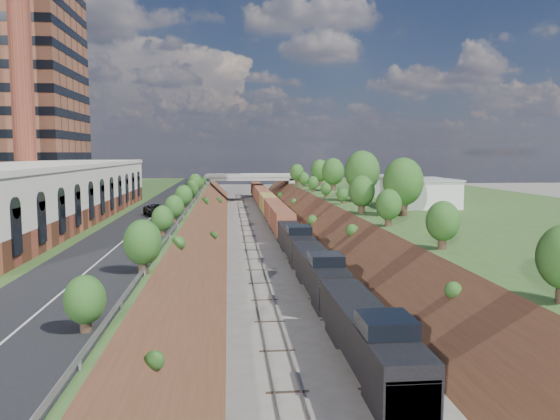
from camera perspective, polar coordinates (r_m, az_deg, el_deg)
The scene contains 19 objects.
ground at distance 32.68m, azimuth 5.43°, elevation -17.90°, with size 400.00×400.00×0.00m, color #6B665B.
platform_left at distance 94.01m, azimuth -22.24°, elevation -1.00°, with size 44.00×180.00×5.00m, color #365623.
platform_right at distance 97.96m, azimuth 17.92°, elevation -0.58°, with size 44.00×180.00×5.00m, color #365623.
embankment_left at distance 90.46m, azimuth -8.70°, elevation -2.48°, with size 7.07×180.00×7.07m, color brown.
embankment_right at distance 91.84m, azimuth 5.15°, elevation -2.30°, with size 7.07×180.00×7.07m, color brown.
rail_left_track at distance 90.34m, azimuth -3.37°, elevation -2.37°, with size 1.58×180.00×0.18m, color gray.
rail_right_track at distance 90.67m, azimuth -0.08°, elevation -2.33°, with size 1.58×180.00×0.18m, color gray.
road at distance 90.23m, azimuth -11.60°, elevation 0.68°, with size 8.00×180.00×0.10m, color black.
guardrail at distance 89.64m, azimuth -9.02°, elevation 1.01°, with size 0.10×171.00×0.70m.
commercial_building at distance 71.07m, azimuth -23.67°, elevation 1.69°, with size 14.30×62.30×7.00m.
highrise_tower at distance 110.08m, azimuth -26.72°, elevation 15.66°, with size 22.00×22.00×53.90m.
smokestack at distance 91.30m, azimuth -25.40°, elevation 12.84°, with size 3.20×3.20×40.00m, color brown.
overpass at distance 151.67m, azimuth -3.24°, elevation 2.85°, with size 24.50×8.30×7.40m.
white_building_near at distance 86.65m, azimuth 14.33°, elevation 1.69°, with size 9.00×12.00×4.00m, color silver.
white_building_far at distance 107.44m, azimuth 10.12°, elevation 2.48°, with size 8.00×10.00×3.60m, color silver.
tree_right_large at distance 73.06m, azimuth 12.74°, elevation 2.84°, with size 5.25×5.25×7.61m.
tree_left_crest at distance 50.08m, azimuth -12.33°, elevation -1.23°, with size 2.45×2.45×3.55m.
freight_train at distance 100.14m, azimuth -0.61°, elevation -0.15°, with size 2.86×146.31×4.55m.
suv at distance 72.32m, azimuth -12.79°, elevation -0.01°, with size 2.46×5.34×1.48m, color black.
Camera 1 is at (-5.74, -29.33, 13.23)m, focal length 35.00 mm.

